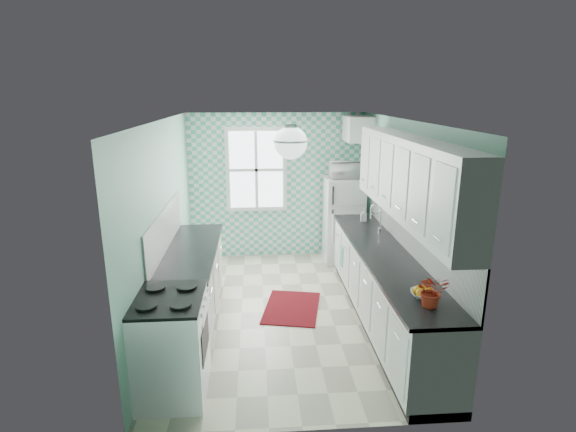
{
  "coord_description": "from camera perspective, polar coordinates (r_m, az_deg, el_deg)",
  "views": [
    {
      "loc": [
        -0.37,
        -5.42,
        2.82
      ],
      "look_at": [
        0.05,
        0.25,
        1.25
      ],
      "focal_mm": 28.0,
      "sensor_mm": 36.0,
      "label": 1
    }
  ],
  "objects": [
    {
      "name": "dish_towel",
      "position": [
        6.72,
        6.85,
        -5.06
      ],
      "size": [
        0.04,
        0.21,
        0.31
      ],
      "primitive_type": "cube",
      "rotation": [
        0.0,
        0.0,
        0.15
      ],
      "color": "#4CAC9E",
      "rests_on": "base_cabinets_right"
    },
    {
      "name": "upper_cabinet_fridge",
      "position": [
        7.46,
        8.87,
        10.87
      ],
      "size": [
        0.4,
        0.74,
        0.4
      ],
      "primitive_type": "cube",
      "color": "white",
      "rests_on": "wall_right"
    },
    {
      "name": "fruit_bowl",
      "position": [
        4.51,
        16.8,
        -9.5
      ],
      "size": [
        0.28,
        0.28,
        0.06
      ],
      "primitive_type": "imported",
      "rotation": [
        0.0,
        0.0,
        -0.21
      ],
      "color": "silver",
      "rests_on": "countertop_right"
    },
    {
      "name": "backsplash_right",
      "position": [
        5.59,
        15.37,
        -2.02
      ],
      "size": [
        0.02,
        3.6,
        0.51
      ],
      "primitive_type": "cube",
      "color": "white",
      "rests_on": "wall_right"
    },
    {
      "name": "base_cabinets_left",
      "position": [
        5.91,
        -12.09,
        -8.59
      ],
      "size": [
        0.6,
        2.15,
        0.9
      ],
      "primitive_type": "cube",
      "color": "white",
      "rests_on": "floor"
    },
    {
      "name": "wall_left",
      "position": [
        5.76,
        -15.49,
        -0.96
      ],
      "size": [
        0.02,
        4.4,
        2.5
      ],
      "primitive_type": "cube",
      "color": "#7DB8A2",
      "rests_on": "floor"
    },
    {
      "name": "ceiling_light",
      "position": [
        4.66,
        0.34,
        9.33
      ],
      "size": [
        0.34,
        0.34,
        0.35
      ],
      "color": "silver",
      "rests_on": "ceiling"
    },
    {
      "name": "microwave",
      "position": [
        7.5,
        7.25,
        5.81
      ],
      "size": [
        0.5,
        0.35,
        0.27
      ],
      "primitive_type": "imported",
      "rotation": [
        0.0,
        0.0,
        3.19
      ],
      "color": "silver",
      "rests_on": "fridge"
    },
    {
      "name": "stove",
      "position": [
        4.58,
        -14.61,
        -15.4
      ],
      "size": [
        0.65,
        0.81,
        0.98
      ],
      "rotation": [
        0.0,
        0.0,
        0.01
      ],
      "color": "white",
      "rests_on": "floor"
    },
    {
      "name": "backsplash_left",
      "position": [
        5.7,
        -15.37,
        -1.7
      ],
      "size": [
        0.02,
        2.15,
        0.51
      ],
      "primitive_type": "cube",
      "color": "white",
      "rests_on": "wall_left"
    },
    {
      "name": "wall_back",
      "position": [
        7.8,
        -1.43,
        3.81
      ],
      "size": [
        3.0,
        0.02,
        2.5
      ],
      "primitive_type": "cube",
      "color": "#7DB8A2",
      "rests_on": "floor"
    },
    {
      "name": "floor",
      "position": [
        6.13,
        -0.3,
        -12.08
      ],
      "size": [
        3.0,
        4.4,
        0.02
      ],
      "primitive_type": "cube",
      "color": "beige",
      "rests_on": "ground"
    },
    {
      "name": "upper_cabinets_right",
      "position": [
        5.19,
        15.05,
        4.71
      ],
      "size": [
        0.33,
        3.2,
        0.9
      ],
      "primitive_type": "cube",
      "color": "white",
      "rests_on": "wall_right"
    },
    {
      "name": "fridge",
      "position": [
        7.69,
        7.03,
        -0.51
      ],
      "size": [
        0.63,
        0.63,
        1.45
      ],
      "rotation": [
        0.0,
        0.0,
        0.04
      ],
      "color": "white",
      "rests_on": "floor"
    },
    {
      "name": "countertop_left",
      "position": [
        5.73,
        -12.2,
        -4.29
      ],
      "size": [
        0.63,
        2.15,
        0.04
      ],
      "primitive_type": "cube",
      "color": "black",
      "rests_on": "base_cabinets_left"
    },
    {
      "name": "wall_front",
      "position": [
        3.59,
        2.13,
        -10.47
      ],
      "size": [
        3.0,
        0.02,
        2.5
      ],
      "primitive_type": "cube",
      "color": "#7DB8A2",
      "rests_on": "floor"
    },
    {
      "name": "potted_plant",
      "position": [
        4.3,
        17.82,
        -9.01
      ],
      "size": [
        0.3,
        0.27,
        0.31
      ],
      "primitive_type": "imported",
      "rotation": [
        0.0,
        0.0,
        -0.11
      ],
      "color": "#B7080B",
      "rests_on": "countertop_right"
    },
    {
      "name": "countertop_right",
      "position": [
        5.59,
        12.23,
        -4.81
      ],
      "size": [
        0.63,
        3.6,
        0.04
      ],
      "primitive_type": "cube",
      "color": "black",
      "rests_on": "base_cabinets_right"
    },
    {
      "name": "soap_bottle",
      "position": [
        6.86,
        9.58,
        0.14
      ],
      "size": [
        0.1,
        0.1,
        0.19
      ],
      "primitive_type": "imported",
      "rotation": [
        0.0,
        0.0,
        -0.15
      ],
      "color": "#99A4AC",
      "rests_on": "countertop_right"
    },
    {
      "name": "accent_wall",
      "position": [
        7.78,
        -1.42,
        3.78
      ],
      "size": [
        3.0,
        0.01,
        2.5
      ],
      "primitive_type": "cube",
      "color": "#4FBDA1",
      "rests_on": "wall_back"
    },
    {
      "name": "ceiling",
      "position": [
        5.44,
        -0.34,
        12.17
      ],
      "size": [
        3.0,
        4.4,
        0.02
      ],
      "primitive_type": "cube",
      "color": "white",
      "rests_on": "wall_back"
    },
    {
      "name": "base_cabinets_right",
      "position": [
        5.77,
        12.11,
        -9.19
      ],
      "size": [
        0.6,
        3.6,
        0.9
      ],
      "primitive_type": "cube",
      "color": "white",
      "rests_on": "floor"
    },
    {
      "name": "wall_right",
      "position": [
        5.95,
        14.35,
        -0.36
      ],
      "size": [
        0.02,
        4.4,
        2.5
      ],
      "primitive_type": "cube",
      "color": "#7DB8A2",
      "rests_on": "floor"
    },
    {
      "name": "sink",
      "position": [
        6.38,
        10.25,
        -2.01
      ],
      "size": [
        0.44,
        0.37,
        0.53
      ],
      "rotation": [
        0.0,
        0.0,
        -0.02
      ],
      "color": "silver",
      "rests_on": "countertop_right"
    },
    {
      "name": "window",
      "position": [
        7.69,
        -4.05,
        5.88
      ],
      "size": [
        1.04,
        0.05,
        1.44
      ],
      "color": "white",
      "rests_on": "wall_back"
    },
    {
      "name": "rug",
      "position": [
        6.2,
        0.49,
        -11.55
      ],
      "size": [
        0.89,
        1.12,
        0.02
      ],
      "primitive_type": "cube",
      "rotation": [
        0.0,
        0.0,
        -0.2
      ],
      "color": "#61050D",
      "rests_on": "floor"
    }
  ]
}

